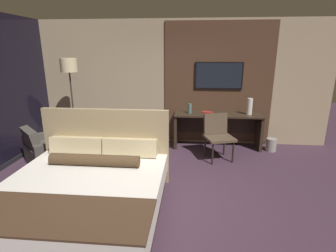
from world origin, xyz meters
TOP-DOWN VIEW (x-y plane):
  - ground_plane at (0.00, 0.00)m, footprint 16.00×16.00m
  - wall_back_tv_panel at (0.15, 2.59)m, footprint 7.20×0.09m
  - bed at (-0.88, -0.47)m, footprint 2.07×2.17m
  - desk at (1.09, 2.29)m, footprint 1.92×0.56m
  - tv at (1.09, 2.52)m, footprint 1.06×0.04m
  - desk_chair at (1.04, 1.63)m, footprint 0.66×0.66m
  - armchair_by_window at (-2.21, 1.04)m, footprint 1.15×1.15m
  - floor_lamp at (-2.05, 1.87)m, footprint 0.34×0.34m
  - vase_tall at (1.76, 2.25)m, footprint 0.12×0.12m
  - vase_short at (0.47, 2.25)m, footprint 0.08×0.08m
  - book at (0.86, 2.31)m, footprint 0.26×0.22m
  - waste_bin at (2.27, 2.12)m, footprint 0.22×0.22m

SIDE VIEW (x-z plane):
  - ground_plane at x=0.00m, z-range 0.00..0.00m
  - waste_bin at x=2.27m, z-range 0.00..0.28m
  - armchair_by_window at x=-2.21m, z-range -0.13..0.64m
  - bed at x=-0.88m, z-range -0.31..0.93m
  - desk at x=1.09m, z-range 0.14..0.92m
  - desk_chair at x=1.04m, z-range 0.09..0.99m
  - book at x=0.86m, z-range 0.78..0.81m
  - vase_short at x=0.47m, z-range 0.78..1.00m
  - vase_tall at x=1.76m, z-range 0.78..1.14m
  - wall_back_tv_panel at x=0.15m, z-range 0.00..2.80m
  - tv at x=1.09m, z-range 1.29..1.89m
  - floor_lamp at x=-2.05m, z-range 0.68..2.66m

